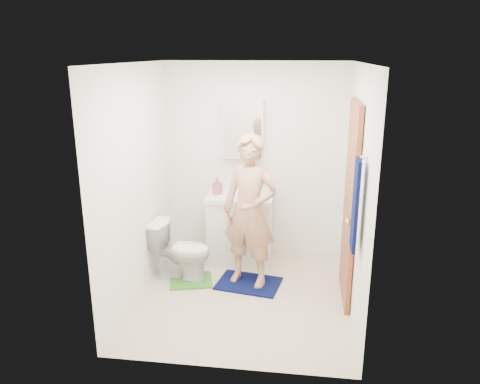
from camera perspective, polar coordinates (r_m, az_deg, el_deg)
name	(u,v)px	position (r m, az deg, el deg)	size (l,w,h in m)	color
floor	(243,297)	(5.12, 0.37, -12.63)	(2.20, 2.40, 0.02)	beige
ceiling	(244,62)	(4.46, 0.43, 15.60)	(2.20, 2.40, 0.02)	white
wall_back	(255,161)	(5.81, 1.90, 3.81)	(2.20, 0.02, 2.40)	white
wall_front	(223,233)	(3.51, -2.09, -4.98)	(2.20, 0.02, 2.40)	white
wall_left	(136,184)	(4.90, -12.58, 0.97)	(0.02, 2.40, 2.40)	white
wall_right	(357,192)	(4.64, 14.12, -0.02)	(0.02, 2.40, 2.40)	white
vanity_cabinet	(240,229)	(5.78, 0.05, -4.55)	(0.75, 0.55, 0.80)	white
countertop	(240,196)	(5.64, 0.05, -0.53)	(0.79, 0.59, 0.05)	white
sink_basin	(240,195)	(5.64, 0.05, -0.38)	(0.40, 0.40, 0.03)	white
faucet	(242,185)	(5.79, 0.28, 0.80)	(0.03, 0.03, 0.12)	silver
medicine_cabinet	(243,129)	(5.68, 0.35, 7.63)	(0.50, 0.12, 0.70)	white
mirror_panel	(242,130)	(5.62, 0.27, 7.54)	(0.46, 0.01, 0.66)	white
door	(350,204)	(4.83, 13.26, -1.48)	(0.05, 0.80, 2.05)	#A4532D
door_knob	(348,222)	(4.55, 13.06, -3.61)	(0.07, 0.07, 0.07)	gold
towel	(355,205)	(4.08, 13.88, -1.60)	(0.03, 0.24, 0.80)	#060E3E
towel_hook	(364,157)	(3.98, 14.87, 4.14)	(0.02, 0.02, 0.06)	silver
toilet	(181,250)	(5.38, -7.17, -7.06)	(0.38, 0.66, 0.68)	white
bath_mat	(249,283)	(5.33, 1.06, -11.08)	(0.68, 0.49, 0.02)	#060E3E
green_rug	(191,281)	(5.42, -6.00, -10.68)	(0.47, 0.40, 0.02)	#3F852C
soap_dispenser	(217,186)	(5.62, -2.78, 0.77)	(0.09, 0.10, 0.21)	#B0525C
toothbrush_cup	(251,190)	(5.66, 1.29, 0.29)	(0.11, 0.11, 0.09)	#784190
man	(250,211)	(5.01, 1.19, -2.39)	(0.61, 0.40, 1.67)	tan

